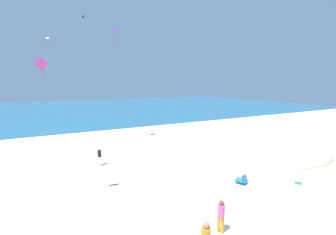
{
  "coord_description": "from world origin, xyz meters",
  "views": [
    {
      "loc": [
        -6.56,
        -6.68,
        6.29
      ],
      "look_at": [
        0.0,
        7.64,
        3.6
      ],
      "focal_mm": 20.6,
      "sensor_mm": 36.0,
      "label": 1
    }
  ],
  "objects_px": {
    "beach_chair_far_right": "(242,180)",
    "person_2": "(100,155)",
    "person_0": "(221,214)",
    "cooler_box": "(298,181)",
    "kite_black": "(83,16)",
    "kite_magenta": "(42,64)",
    "kite_pink": "(47,38)",
    "kite_purple": "(115,29)"
  },
  "relations": [
    {
      "from": "beach_chair_far_right",
      "to": "person_2",
      "type": "bearing_deg",
      "value": 28.69
    },
    {
      "from": "person_0",
      "to": "person_2",
      "type": "bearing_deg",
      "value": -104.74
    },
    {
      "from": "cooler_box",
      "to": "kite_black",
      "type": "height_order",
      "value": "kite_black"
    },
    {
      "from": "cooler_box",
      "to": "kite_magenta",
      "type": "distance_m",
      "value": 20.78
    },
    {
      "from": "kite_pink",
      "to": "kite_purple",
      "type": "height_order",
      "value": "kite_purple"
    },
    {
      "from": "kite_purple",
      "to": "kite_black",
      "type": "bearing_deg",
      "value": 103.58
    },
    {
      "from": "kite_magenta",
      "to": "kite_pink",
      "type": "bearing_deg",
      "value": 92.47
    },
    {
      "from": "beach_chair_far_right",
      "to": "person_2",
      "type": "height_order",
      "value": "person_2"
    },
    {
      "from": "kite_magenta",
      "to": "kite_purple",
      "type": "height_order",
      "value": "kite_purple"
    },
    {
      "from": "person_0",
      "to": "kite_purple",
      "type": "distance_m",
      "value": 19.27
    },
    {
      "from": "beach_chair_far_right",
      "to": "person_2",
      "type": "distance_m",
      "value": 10.55
    },
    {
      "from": "person_2",
      "to": "kite_pink",
      "type": "relative_size",
      "value": 1.55
    },
    {
      "from": "cooler_box",
      "to": "kite_purple",
      "type": "bearing_deg",
      "value": 120.94
    },
    {
      "from": "beach_chair_far_right",
      "to": "kite_pink",
      "type": "bearing_deg",
      "value": 11.26
    },
    {
      "from": "person_2",
      "to": "cooler_box",
      "type": "bearing_deg",
      "value": -33.07
    },
    {
      "from": "kite_purple",
      "to": "beach_chair_far_right",
      "type": "bearing_deg",
      "value": -67.86
    },
    {
      "from": "kite_magenta",
      "to": "kite_purple",
      "type": "bearing_deg",
      "value": 21.59
    },
    {
      "from": "cooler_box",
      "to": "person_2",
      "type": "bearing_deg",
      "value": 143.9
    },
    {
      "from": "person_0",
      "to": "kite_black",
      "type": "height_order",
      "value": "kite_black"
    },
    {
      "from": "beach_chair_far_right",
      "to": "kite_purple",
      "type": "distance_m",
      "value": 18.25
    },
    {
      "from": "cooler_box",
      "to": "kite_purple",
      "type": "relative_size",
      "value": 0.35
    },
    {
      "from": "kite_magenta",
      "to": "kite_pink",
      "type": "relative_size",
      "value": 1.98
    },
    {
      "from": "beach_chair_far_right",
      "to": "person_0",
      "type": "bearing_deg",
      "value": 103.42
    },
    {
      "from": "kite_purple",
      "to": "kite_black",
      "type": "xyz_separation_m",
      "value": [
        -2.53,
        10.46,
        4.05
      ]
    },
    {
      "from": "kite_pink",
      "to": "person_0",
      "type": "bearing_deg",
      "value": -69.77
    },
    {
      "from": "person_2",
      "to": "kite_purple",
      "type": "distance_m",
      "value": 12.99
    },
    {
      "from": "person_0",
      "to": "kite_magenta",
      "type": "distance_m",
      "value": 16.84
    },
    {
      "from": "person_2",
      "to": "beach_chair_far_right",
      "type": "bearing_deg",
      "value": -37.49
    },
    {
      "from": "kite_pink",
      "to": "beach_chair_far_right",
      "type": "bearing_deg",
      "value": -57.96
    },
    {
      "from": "kite_pink",
      "to": "kite_black",
      "type": "relative_size",
      "value": 0.63
    },
    {
      "from": "cooler_box",
      "to": "kite_magenta",
      "type": "height_order",
      "value": "kite_magenta"
    },
    {
      "from": "cooler_box",
      "to": "person_2",
      "type": "xyz_separation_m",
      "value": [
        -11.39,
        8.31,
        0.71
      ]
    },
    {
      "from": "kite_magenta",
      "to": "kite_pink",
      "type": "xyz_separation_m",
      "value": [
        -0.38,
        8.89,
        3.83
      ]
    },
    {
      "from": "kite_magenta",
      "to": "kite_purple",
      "type": "xyz_separation_m",
      "value": [
        6.44,
        2.55,
        3.98
      ]
    },
    {
      "from": "beach_chair_far_right",
      "to": "kite_magenta",
      "type": "bearing_deg",
      "value": 27.48
    },
    {
      "from": "kite_black",
      "to": "person_0",
      "type": "bearing_deg",
      "value": -81.66
    },
    {
      "from": "kite_purple",
      "to": "kite_pink",
      "type": "bearing_deg",
      "value": 137.09
    },
    {
      "from": "person_2",
      "to": "kite_magenta",
      "type": "distance_m",
      "value": 8.81
    },
    {
      "from": "cooler_box",
      "to": "kite_pink",
      "type": "relative_size",
      "value": 0.62
    },
    {
      "from": "beach_chair_far_right",
      "to": "cooler_box",
      "type": "relative_size",
      "value": 1.48
    },
    {
      "from": "cooler_box",
      "to": "kite_black",
      "type": "distance_m",
      "value": 31.6
    },
    {
      "from": "kite_magenta",
      "to": "beach_chair_far_right",
      "type": "bearing_deg",
      "value": -41.74
    }
  ]
}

